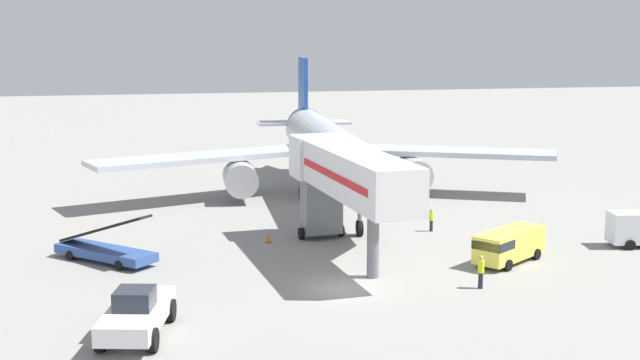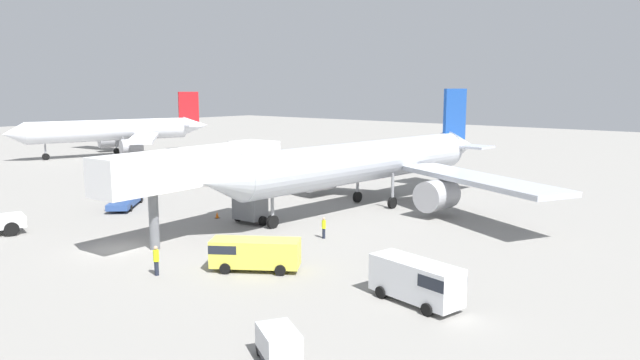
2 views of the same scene
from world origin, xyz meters
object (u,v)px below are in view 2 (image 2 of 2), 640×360
(jet_bridge, at_px, (204,170))
(service_van_rear_right, at_px, (418,280))
(ground_crew_worker_midground, at_px, (156,260))
(ground_crew_worker_foreground, at_px, (324,227))
(airplane_at_gate, at_px, (373,162))
(airplane_background, at_px, (117,131))
(service_van_outer_left, at_px, (253,252))
(baggage_cart_near_center, at_px, (279,343))
(belt_loader_truck, at_px, (126,199))
(safety_cone_alpha, at_px, (217,215))

(jet_bridge, relative_size, service_van_rear_right, 2.98)
(ground_crew_worker_midground, bearing_deg, ground_crew_worker_foreground, 81.64)
(service_van_rear_right, distance_m, ground_crew_worker_midground, 16.00)
(airplane_at_gate, distance_m, airplane_background, 58.88)
(service_van_outer_left, height_order, ground_crew_worker_midground, service_van_outer_left)
(service_van_outer_left, distance_m, baggage_cart_near_center, 12.79)
(ground_crew_worker_foreground, relative_size, airplane_background, 0.05)
(belt_loader_truck, xyz_separation_m, ground_crew_worker_foreground, (22.32, 3.36, 0.09))
(baggage_cart_near_center, relative_size, airplane_background, 0.07)
(jet_bridge, distance_m, belt_loader_truck, 15.46)
(jet_bridge, relative_size, baggage_cart_near_center, 6.15)
(belt_loader_truck, height_order, baggage_cart_near_center, belt_loader_truck)
(service_van_rear_right, xyz_separation_m, ground_crew_worker_midground, (-14.69, -6.32, -0.32))
(service_van_rear_right, xyz_separation_m, baggage_cart_near_center, (-0.91, -9.59, -0.52))
(airplane_at_gate, xyz_separation_m, baggage_cart_near_center, (16.36, -29.49, -3.51))
(belt_loader_truck, xyz_separation_m, service_van_outer_left, (24.03, -5.58, 0.37))
(service_van_outer_left, height_order, ground_crew_worker_foreground, service_van_outer_left)
(service_van_outer_left, xyz_separation_m, ground_crew_worker_foreground, (-1.72, 8.94, -0.28))
(service_van_rear_right, relative_size, service_van_outer_left, 0.98)
(service_van_rear_right, xyz_separation_m, airplane_background, (-75.72, 27.00, 2.88))
(safety_cone_alpha, bearing_deg, ground_crew_worker_foreground, 3.72)
(ground_crew_worker_foreground, xyz_separation_m, ground_crew_worker_midground, (-1.99, -13.54, 0.12))
(ground_crew_worker_foreground, relative_size, safety_cone_alpha, 2.76)
(ground_crew_worker_foreground, bearing_deg, airplane_at_gate, 109.83)
(service_van_rear_right, relative_size, safety_cone_alpha, 9.32)
(service_van_outer_left, height_order, safety_cone_alpha, service_van_outer_left)
(airplane_at_gate, relative_size, service_van_rear_right, 7.18)
(belt_loader_truck, distance_m, service_van_rear_right, 35.23)
(service_van_outer_left, xyz_separation_m, baggage_cart_near_center, (10.07, -7.87, -0.36))
(service_van_outer_left, bearing_deg, ground_crew_worker_foreground, 100.86)
(baggage_cart_near_center, height_order, airplane_background, airplane_background)
(belt_loader_truck, bearing_deg, ground_crew_worker_foreground, 8.57)
(ground_crew_worker_midground, xyz_separation_m, safety_cone_alpha, (-9.78, 12.78, -0.69))
(service_van_rear_right, bearing_deg, airplane_background, 160.37)
(airplane_at_gate, xyz_separation_m, airplane_background, (-58.45, 7.10, -0.11))
(airplane_background, bearing_deg, service_van_rear_right, -19.63)
(belt_loader_truck, distance_m, ground_crew_worker_foreground, 22.57)
(belt_loader_truck, xyz_separation_m, airplane_background, (-40.71, 23.14, 3.41))
(airplane_at_gate, distance_m, jet_bridge, 18.23)
(airplane_at_gate, distance_m, ground_crew_worker_midground, 26.56)
(airplane_at_gate, height_order, safety_cone_alpha, airplane_at_gate)
(belt_loader_truck, bearing_deg, baggage_cart_near_center, -21.52)
(baggage_cart_near_center, relative_size, ground_crew_worker_foreground, 1.64)
(service_van_outer_left, bearing_deg, belt_loader_truck, 166.93)
(jet_bridge, distance_m, service_van_rear_right, 20.77)
(ground_crew_worker_foreground, distance_m, ground_crew_worker_midground, 13.69)
(airplane_at_gate, bearing_deg, service_van_rear_right, -49.04)
(service_van_outer_left, relative_size, baggage_cart_near_center, 2.11)
(service_van_rear_right, bearing_deg, safety_cone_alpha, 165.22)
(safety_cone_alpha, relative_size, airplane_background, 0.02)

